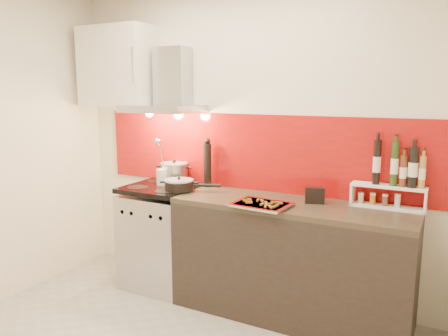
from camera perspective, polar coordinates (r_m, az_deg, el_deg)
The scene contains 13 objects.
back_wall at distance 3.71m, azimuth 3.26°, elevation 3.35°, with size 3.40×0.02×2.60m, color silver.
backsplash at distance 3.69m, azimuth 3.88°, elevation 2.05°, with size 3.00×0.02×0.64m, color maroon.
range_stove at distance 4.00m, azimuth -8.01°, elevation -8.91°, with size 0.60×0.60×0.91m.
counter at distance 3.47m, azimuth 8.67°, elevation -11.76°, with size 1.80×0.60×0.90m.
range_hood at distance 3.90m, azimuth -7.24°, elevation 10.12°, with size 0.62×0.50×0.61m.
upper_cabinet at distance 4.23m, azimuth -13.66°, elevation 12.72°, with size 0.70×0.35×0.72m, color silver.
stock_pot at distance 3.99m, azimuth -6.51°, elevation -0.59°, with size 0.25×0.25×0.21m.
saute_pan at distance 3.68m, azimuth -5.77°, elevation -2.19°, with size 0.46×0.26×0.11m.
utensil_jar at distance 3.88m, azimuth -8.22°, elevation -0.51°, with size 0.09×0.14×0.43m.
pepper_mill at distance 3.81m, azimuth -2.17°, elevation 0.61°, with size 0.07×0.07×0.43m.
step_shelf at distance 3.32m, azimuth 21.31°, elevation -1.56°, with size 0.52×0.14×0.49m.
caddy_box at distance 3.34m, azimuth 11.76°, elevation -3.52°, with size 0.14×0.06×0.12m, color black.
baking_tray at distance 3.20m, azimuth 4.95°, elevation -4.75°, with size 0.43×0.34×0.03m.
Camera 1 is at (1.54, -1.95, 1.73)m, focal length 35.00 mm.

